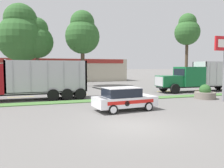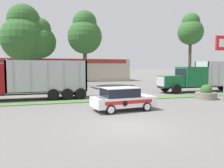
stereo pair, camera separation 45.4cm
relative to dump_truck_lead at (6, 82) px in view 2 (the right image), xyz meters
The scene contains 16 objects.
ground_plane 13.04m from the dump_truck_lead, 57.04° to the right, with size 600.00×600.00×0.00m, color slate.
grass_verge 7.62m from the dump_truck_lead, 19.17° to the right, with size 120.00×1.40×0.06m, color #477538.
centre_line_3 2.96m from the dump_truck_lead, 65.99° to the left, with size 2.40×0.14×0.01m, color yellow.
centre_line_4 6.98m from the dump_truck_lead, 19.39° to the left, with size 2.40×0.14×0.01m, color yellow.
centre_line_5 12.13m from the dump_truck_lead, 10.81° to the left, with size 2.40×0.14×0.01m, color yellow.
centre_line_6 17.43m from the dump_truck_lead, ahead, with size 2.40×0.14×0.01m, color yellow.
centre_line_7 22.77m from the dump_truck_lead, ahead, with size 2.40×0.14×0.01m, color yellow.
dump_truck_lead is the anchor object (origin of this frame).
dump_truck_trail 20.39m from the dump_truck_lead, ahead, with size 11.40×2.65×3.56m.
rally_car 10.75m from the dump_truck_lead, 40.95° to the right, with size 4.30×2.30×1.58m.
stone_planter 17.76m from the dump_truck_lead, 14.16° to the right, with size 1.87×1.87×1.33m.
store_building_backdrop 27.96m from the dump_truck_lead, 83.24° to the left, with size 33.72×12.10×4.54m.
tree_behind_left 16.64m from the dump_truck_lead, 53.82° to the left, with size 5.16×5.16×11.37m.
tree_behind_centre 31.69m from the dump_truck_lead, 24.32° to the left, with size 4.46×4.46×12.42m.
tree_behind_right 16.41m from the dump_truck_lead, 88.77° to the left, with size 6.89×6.89×12.33m.
tree_behind_far_right 16.12m from the dump_truck_lead, 80.25° to the left, with size 4.91×4.91×10.42m.
Camera 2 is at (-3.85, -9.79, 2.89)m, focal length 35.00 mm.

